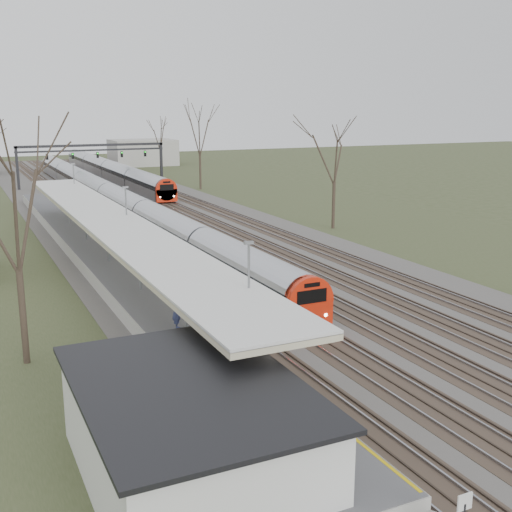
{
  "coord_description": "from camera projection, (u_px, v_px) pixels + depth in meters",
  "views": [
    {
      "loc": [
        -18.26,
        -8.94,
        11.37
      ],
      "look_at": [
        -1.12,
        27.18,
        2.0
      ],
      "focal_mm": 45.0,
      "sensor_mm": 36.0,
      "label": 1
    }
  ],
  "objects": [
    {
      "name": "signal_gantry",
      "position": [
        92.0,
        152.0,
        91.84
      ],
      "size": [
        21.0,
        0.59,
        6.08
      ],
      "color": "black",
      "rests_on": "ground"
    },
    {
      "name": "train_near",
      "position": [
        109.0,
        197.0,
        71.8
      ],
      "size": [
        2.62,
        90.21,
        3.05
      ],
      "color": "#A0A2AA",
      "rests_on": "ground"
    },
    {
      "name": "tree_east_far",
      "position": [
        335.0,
        151.0,
        59.2
      ],
      "size": [
        5.0,
        5.0,
        10.3
      ],
      "color": "#2D231C",
      "rests_on": "ground"
    },
    {
      "name": "station_building",
      "position": [
        189.0,
        435.0,
        19.53
      ],
      "size": [
        6.0,
        9.0,
        3.2
      ],
      "primitive_type": "cube",
      "color": "silver",
      "rests_on": "ground"
    },
    {
      "name": "platform",
      "position": [
        99.0,
        257.0,
        47.17
      ],
      "size": [
        3.5,
        69.0,
        1.0
      ],
      "primitive_type": "cube",
      "color": "#9E9B93",
      "rests_on": "ground"
    },
    {
      "name": "tree_west_near",
      "position": [
        13.0,
        204.0,
        27.33
      ],
      "size": [
        5.0,
        5.0,
        10.3
      ],
      "color": "#2D231C",
      "rests_on": "ground"
    },
    {
      "name": "passenger",
      "position": [
        177.0,
        310.0,
        30.3
      ],
      "size": [
        0.62,
        0.79,
        1.91
      ],
      "primitive_type": "imported",
      "rotation": [
        0.0,
        0.0,
        1.32
      ],
      "color": "navy",
      "rests_on": "platform"
    },
    {
      "name": "train_far",
      "position": [
        109.0,
        170.0,
        101.81
      ],
      "size": [
        2.62,
        60.21,
        3.05
      ],
      "color": "#A0A2AA",
      "rests_on": "ground"
    },
    {
      "name": "canopy",
      "position": [
        110.0,
        221.0,
        42.42
      ],
      "size": [
        4.1,
        50.0,
        3.11
      ],
      "color": "slate",
      "rests_on": "platform"
    },
    {
      "name": "track_bed",
      "position": [
        153.0,
        218.0,
        66.55
      ],
      "size": [
        24.0,
        160.0,
        0.22
      ],
      "color": "#474442",
      "rests_on": "ground"
    }
  ]
}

